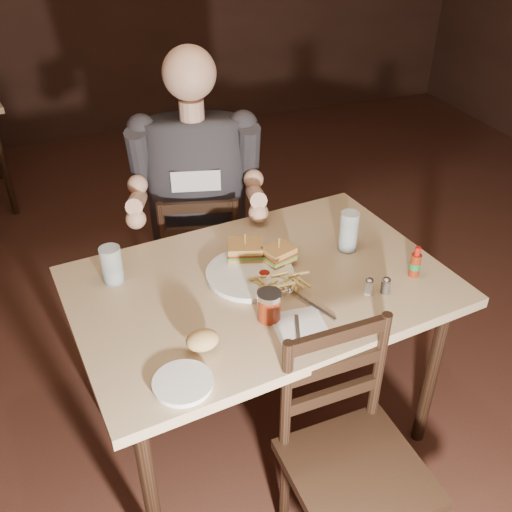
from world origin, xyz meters
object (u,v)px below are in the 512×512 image
object	(u,v)px
chair_near	(357,472)
glass_left	(112,265)
glass_right	(349,231)
syrup_dispenser	(269,306)
chair_far	(201,261)
hot_sauce	(416,261)
side_plate	(183,384)
dinner_plate	(250,275)
diner	(195,168)
main_table	(261,298)

from	to	relation	value
chair_near	glass_left	size ratio (longest dim) A/B	6.40
glass_right	syrup_dispenser	distance (m)	0.51
chair_near	syrup_dispenser	bearing A→B (deg)	106.31
chair_far	hot_sauce	world-z (taller)	hot_sauce
glass_left	glass_right	size ratio (longest dim) A/B	0.85
hot_sauce	glass_left	bearing A→B (deg)	161.69
glass_left	glass_right	bearing A→B (deg)	-6.63
syrup_dispenser	side_plate	size ratio (longest dim) A/B	0.61
dinner_plate	side_plate	distance (m)	0.55
diner	glass_left	world-z (taller)	diner
diner	syrup_dispenser	world-z (taller)	diner
main_table	syrup_dispenser	size ratio (longest dim) A/B	13.52
main_table	hot_sauce	distance (m)	0.57
dinner_plate	hot_sauce	xyz separation A→B (m)	(0.56, -0.19, 0.05)
chair_far	chair_near	xyz separation A→B (m)	(0.14, -1.31, 0.02)
chair_near	glass_left	distance (m)	1.06
chair_far	hot_sauce	xyz separation A→B (m)	(0.57, -0.85, 0.41)
main_table	syrup_dispenser	distance (m)	0.24
dinner_plate	hot_sauce	bearing A→B (deg)	-19.06
chair_far	glass_right	bearing A→B (deg)	138.81
main_table	hot_sauce	bearing A→B (deg)	-15.72
chair_far	glass_right	world-z (taller)	glass_right
chair_near	hot_sauce	distance (m)	0.74
main_table	chair_far	world-z (taller)	chair_far
chair_far	glass_right	xyz separation A→B (m)	(0.43, -0.62, 0.43)
main_table	chair_near	xyz separation A→B (m)	(0.09, -0.61, -0.26)
chair_far	hot_sauce	distance (m)	1.11
diner	glass_right	bearing A→B (deg)	-38.11
syrup_dispenser	main_table	bearing A→B (deg)	70.20
dinner_plate	side_plate	xyz separation A→B (m)	(-0.35, -0.43, -0.00)
side_plate	syrup_dispenser	bearing A→B (deg)	29.79
glass_left	syrup_dispenser	distance (m)	0.58
side_plate	main_table	bearing A→B (deg)	45.58
main_table	syrup_dispenser	bearing A→B (deg)	-102.86
syrup_dispenser	hot_sauce	bearing A→B (deg)	-2.44
glass_left	glass_right	distance (m)	0.88
chair_near	diner	xyz separation A→B (m)	(-0.15, 1.26, 0.49)
diner	hot_sauce	size ratio (longest dim) A/B	8.28
main_table	diner	world-z (taller)	diner
main_table	dinner_plate	world-z (taller)	dinner_plate
hot_sauce	side_plate	world-z (taller)	hot_sauce
side_plate	glass_left	bearing A→B (deg)	100.70
chair_near	diner	size ratio (longest dim) A/B	0.88
diner	glass_left	distance (m)	0.64
main_table	side_plate	bearing A→B (deg)	-134.42
dinner_plate	glass_right	xyz separation A→B (m)	(0.41, 0.04, 0.07)
main_table	glass_right	xyz separation A→B (m)	(0.39, 0.09, 0.15)
hot_sauce	syrup_dispenser	bearing A→B (deg)	-175.49
chair_far	glass_left	size ratio (longest dim) A/B	6.13
main_table	glass_left	xyz separation A→B (m)	(-0.49, 0.19, 0.14)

